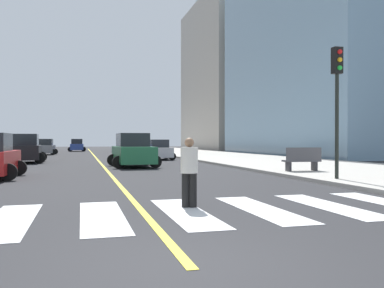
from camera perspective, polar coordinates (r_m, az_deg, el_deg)
name	(u,v)px	position (r m, az deg, el deg)	size (l,w,h in m)	color
ground_plane	(193,270)	(5.30, 0.15, -17.02)	(220.00, 220.00, 0.00)	#28282B
sidewalk_kerb_east	(291,163)	(28.36, 13.50, -2.62)	(10.00, 120.00, 0.15)	#B2ADA3
crosswalk_paint	(145,214)	(9.12, -6.53, -9.57)	(13.50, 4.00, 0.01)	silver
lane_divider_paint	(94,156)	(44.93, -13.33, -1.58)	(0.16, 80.00, 0.01)	yellow
parking_garage_concrete	(245,77)	(76.60, 7.25, 9.09)	(18.00, 24.00, 26.18)	#B2ADA3
car_green_nearest	(133,151)	(25.43, -8.12, -0.98)	(2.98, 4.66, 2.05)	#236B42
car_gray_third	(45,147)	(49.88, -19.53, -0.43)	(2.58, 4.06, 1.79)	slate
car_silver_fourth	(159,150)	(34.96, -4.58, -0.86)	(2.38, 3.79, 1.69)	#B7B7BC
car_black_fifth	(25,149)	(32.06, -22.01, -0.69)	(3.01, 4.71, 2.07)	black
car_blue_sixth	(77,146)	(63.94, -15.56, -0.21)	(2.61, 4.16, 1.85)	#2D479E
traffic_light_near_corner	(337,87)	(16.72, 19.37, 7.46)	(0.36, 0.41, 4.98)	black
park_bench	(302,160)	(20.40, 14.95, -2.10)	(1.82, 0.64, 1.12)	#47474C
pedestrian_crossing	(189,169)	(9.86, -0.38, -3.48)	(0.41, 0.41, 1.66)	black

